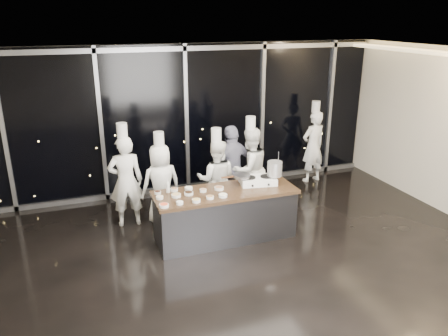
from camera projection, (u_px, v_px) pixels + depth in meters
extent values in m
plane|color=black|center=(244.00, 263.00, 6.98)|extent=(9.00, 9.00, 0.00)
cube|color=beige|center=(185.00, 119.00, 9.56)|extent=(9.00, 0.02, 3.20)
cube|color=beige|center=(419.00, 312.00, 3.34)|extent=(9.00, 0.02, 3.20)
cube|color=white|center=(248.00, 58.00, 5.92)|extent=(9.00, 7.00, 0.02)
cube|color=black|center=(186.00, 119.00, 9.51)|extent=(8.90, 0.04, 3.18)
cube|color=gray|center=(184.00, 48.00, 8.97)|extent=(8.90, 0.08, 0.10)
cube|color=gray|center=(188.00, 186.00, 9.98)|extent=(8.90, 0.08, 0.10)
cube|color=gray|center=(4.00, 134.00, 8.32)|extent=(0.08, 0.08, 3.20)
cube|color=gray|center=(101.00, 126.00, 8.89)|extent=(0.08, 0.08, 3.20)
cube|color=gray|center=(186.00, 120.00, 9.46)|extent=(0.08, 0.08, 3.20)
cube|color=gray|center=(262.00, 114.00, 10.03)|extent=(0.08, 0.08, 3.20)
cube|color=gray|center=(330.00, 109.00, 10.60)|extent=(0.08, 0.08, 3.20)
cube|color=#39393F|center=(225.00, 216.00, 7.64)|extent=(2.40, 0.80, 0.84)
cube|color=#472D1E|center=(225.00, 192.00, 7.49)|extent=(2.46, 0.86, 0.06)
cube|color=white|center=(258.00, 181.00, 7.77)|extent=(0.68, 0.49, 0.12)
cylinder|color=black|center=(250.00, 177.00, 7.72)|extent=(0.24, 0.24, 0.02)
cylinder|color=black|center=(266.00, 176.00, 7.77)|extent=(0.24, 0.24, 0.02)
cylinder|color=black|center=(253.00, 186.00, 7.56)|extent=(0.04, 0.03, 0.04)
cylinder|color=black|center=(269.00, 185.00, 7.61)|extent=(0.04, 0.03, 0.04)
cylinder|color=gray|center=(242.00, 176.00, 7.70)|extent=(0.35, 0.35, 0.05)
cube|color=#4C2B14|center=(227.00, 176.00, 7.66)|extent=(0.23, 0.07, 0.02)
cylinder|color=silver|center=(275.00, 169.00, 7.74)|extent=(0.30, 0.30, 0.26)
cylinder|color=silver|center=(164.00, 206.00, 6.84)|extent=(0.15, 0.15, 0.04)
cylinder|color=#E84A26|center=(164.00, 205.00, 6.84)|extent=(0.13, 0.13, 0.01)
cylinder|color=silver|center=(160.00, 198.00, 7.14)|extent=(0.12, 0.12, 0.04)
cylinder|color=beige|center=(160.00, 197.00, 7.14)|extent=(0.10, 0.10, 0.01)
cylinder|color=silver|center=(158.00, 193.00, 7.34)|extent=(0.11, 0.11, 0.04)
cylinder|color=black|center=(158.00, 192.00, 7.33)|extent=(0.09, 0.09, 0.01)
cylinder|color=silver|center=(180.00, 203.00, 6.94)|extent=(0.11, 0.11, 0.04)
cylinder|color=white|center=(180.00, 202.00, 6.93)|extent=(0.09, 0.09, 0.01)
cylinder|color=silver|center=(176.00, 195.00, 7.23)|extent=(0.16, 0.16, 0.04)
cylinder|color=tan|center=(176.00, 195.00, 7.22)|extent=(0.13, 0.13, 0.01)
cylinder|color=silver|center=(174.00, 190.00, 7.47)|extent=(0.13, 0.13, 0.04)
cylinder|color=#8D6546|center=(174.00, 189.00, 7.46)|extent=(0.11, 0.11, 0.01)
cylinder|color=silver|center=(196.00, 201.00, 7.03)|extent=(0.14, 0.14, 0.04)
cylinder|color=tan|center=(196.00, 200.00, 7.02)|extent=(0.11, 0.11, 0.01)
cylinder|color=silver|center=(189.00, 193.00, 7.31)|extent=(0.15, 0.15, 0.04)
cylinder|color=black|center=(189.00, 192.00, 7.31)|extent=(0.13, 0.13, 0.01)
cylinder|color=silver|center=(189.00, 188.00, 7.52)|extent=(0.14, 0.14, 0.04)
cylinder|color=white|center=(189.00, 188.00, 7.51)|extent=(0.11, 0.11, 0.01)
cylinder|color=silver|center=(210.00, 197.00, 7.15)|extent=(0.13, 0.13, 0.04)
cylinder|color=#A87543|center=(210.00, 196.00, 7.15)|extent=(0.11, 0.11, 0.01)
cylinder|color=silver|center=(203.00, 190.00, 7.43)|extent=(0.12, 0.12, 0.04)
cylinder|color=tan|center=(203.00, 190.00, 7.43)|extent=(0.10, 0.10, 0.01)
cylinder|color=silver|center=(223.00, 196.00, 7.22)|extent=(0.14, 0.14, 0.04)
cylinder|color=#FFF2CA|center=(223.00, 195.00, 7.22)|extent=(0.12, 0.12, 0.01)
cylinder|color=silver|center=(219.00, 188.00, 7.53)|extent=(0.16, 0.16, 0.04)
cylinder|color=#906041|center=(219.00, 187.00, 7.52)|extent=(0.13, 0.13, 0.01)
cylinder|color=silver|center=(168.00, 188.00, 7.38)|extent=(0.06, 0.06, 0.17)
cone|color=silver|center=(168.00, 182.00, 7.34)|extent=(0.05, 0.05, 0.06)
imported|color=white|center=(126.00, 181.00, 8.00)|extent=(0.65, 0.44, 1.73)
cylinder|color=silver|center=(122.00, 130.00, 7.68)|extent=(0.20, 0.20, 0.26)
imported|color=white|center=(161.00, 184.00, 8.16)|extent=(0.81, 0.59, 1.53)
cylinder|color=silver|center=(159.00, 139.00, 7.87)|extent=(0.22, 0.22, 0.26)
imported|color=white|center=(216.00, 180.00, 8.33)|extent=(0.92, 0.82, 1.56)
cylinder|color=silver|center=(216.00, 135.00, 8.04)|extent=(0.25, 0.25, 0.26)
imported|color=#17163D|center=(232.00, 168.00, 8.66)|extent=(1.10, 0.67, 1.74)
imported|color=white|center=(250.00, 169.00, 8.69)|extent=(0.95, 0.83, 1.69)
cylinder|color=silver|center=(251.00, 123.00, 8.38)|extent=(0.23, 0.23, 0.26)
imported|color=white|center=(313.00, 147.00, 10.19)|extent=(0.68, 0.52, 1.69)
cylinder|color=silver|center=(316.00, 107.00, 9.88)|extent=(0.22, 0.22, 0.26)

